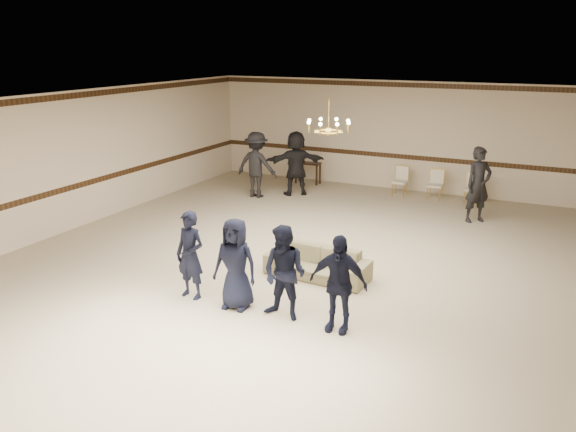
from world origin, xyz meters
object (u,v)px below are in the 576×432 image
object	(u,v)px
chandelier	(329,115)
adult_right	(478,185)
banquet_chair_left	(400,181)
boy_a	(190,255)
adult_mid	(296,163)
console_table	(308,173)
banquet_chair_mid	(435,185)
boy_b	(236,264)
banquet_chair_right	(472,189)
boy_c	(285,273)
settee	(317,263)
adult_left	(257,165)
boy_d	(338,283)

from	to	relation	value
chandelier	adult_right	distance (m)	4.81
banquet_chair_left	boy_a	bearing A→B (deg)	-94.06
adult_mid	banquet_chair_left	world-z (taller)	adult_mid
adult_mid	console_table	xyz separation A→B (m)	(-0.25, 1.41, -0.60)
adult_right	banquet_chair_mid	world-z (taller)	adult_right
boy_a	boy_b	bearing A→B (deg)	5.53
boy_a	adult_mid	distance (m)	7.22
chandelier	boy_a	distance (m)	3.92
banquet_chair_mid	banquet_chair_left	bearing A→B (deg)	178.46
adult_right	banquet_chair_right	distance (m)	1.72
boy_c	banquet_chair_mid	distance (m)	8.33
settee	banquet_chair_left	size ratio (longest dim) A/B	2.32
boy_b	settee	bearing A→B (deg)	63.05
adult_left	adult_mid	world-z (taller)	same
chandelier	adult_left	world-z (taller)	chandelier
boy_a	settee	distance (m)	2.43
adult_left	banquet_chair_right	xyz separation A→B (m)	(5.65, 1.91, -0.51)
boy_a	banquet_chair_left	distance (m)	8.42
adult_left	settee	bearing A→B (deg)	129.29
banquet_chair_right	console_table	distance (m)	5.00
adult_mid	banquet_chair_right	bearing A→B (deg)	157.66
boy_c	adult_mid	distance (m)	7.76
banquet_chair_mid	console_table	size ratio (longest dim) A/B	1.06
adult_mid	adult_right	size ratio (longest dim) A/B	1.00
boy_a	adult_right	distance (m)	7.66
settee	banquet_chair_mid	size ratio (longest dim) A/B	2.32
adult_right	banquet_chair_mid	bearing A→B (deg)	86.20
boy_c	settee	world-z (taller)	boy_c
boy_a	console_table	xyz separation A→B (m)	(-1.61, 8.50, -0.44)
adult_right	banquet_chair_left	size ratio (longest dim) A/B	2.21
adult_left	banquet_chair_left	distance (m)	4.15
boy_b	adult_mid	xyz separation A→B (m)	(-2.26, 7.09, 0.16)
boy_a	boy_d	xyz separation A→B (m)	(2.70, 0.00, 0.00)
adult_mid	banquet_chair_left	distance (m)	3.05
boy_b	settee	world-z (taller)	boy_b
boy_d	adult_mid	bearing A→B (deg)	116.70
boy_d	banquet_chair_left	bearing A→B (deg)	95.85
adult_left	adult_mid	distance (m)	1.14
adult_left	adult_right	xyz separation A→B (m)	(6.00, 0.30, 0.00)
boy_b	banquet_chair_mid	world-z (taller)	boy_b
adult_right	boy_d	bearing A→B (deg)	-142.54
boy_a	boy_d	distance (m)	2.70
boy_d	settee	world-z (taller)	boy_d
banquet_chair_left	console_table	xyz separation A→B (m)	(-3.00, 0.20, -0.09)
chandelier	boy_b	xyz separation A→B (m)	(-0.35, -3.06, -2.10)
boy_c	banquet_chair_left	world-z (taller)	boy_c
adult_right	banquet_chair_right	size ratio (longest dim) A/B	2.21
chandelier	banquet_chair_left	distance (m)	5.79
boy_b	settee	xyz separation A→B (m)	(0.71, 1.76, -0.49)
adult_left	boy_c	bearing A→B (deg)	121.82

